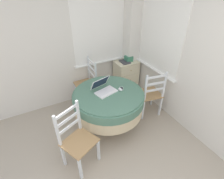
# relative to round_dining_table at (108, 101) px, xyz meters

# --- Properties ---
(corner_room_shell) EXTENTS (4.09, 4.54, 2.55)m
(corner_room_shell) POSITION_rel_round_dining_table_xyz_m (0.38, 0.09, 0.71)
(corner_room_shell) COLOR silver
(corner_room_shell) RESTS_ON ground_plane
(round_dining_table) EXTENTS (1.20, 1.20, 0.73)m
(round_dining_table) POSITION_rel_round_dining_table_xyz_m (0.00, 0.00, 0.00)
(round_dining_table) COLOR #4C3D2D
(round_dining_table) RESTS_ON ground_plane
(laptop) EXTENTS (0.41, 0.39, 0.21)m
(laptop) POSITION_rel_round_dining_table_xyz_m (-0.04, 0.08, 0.21)
(laptop) COLOR white
(laptop) RESTS_ON round_dining_table
(computer_mouse) EXTENTS (0.06, 0.09, 0.04)m
(computer_mouse) POSITION_rel_round_dining_table_xyz_m (0.21, -0.03, 0.19)
(computer_mouse) COLOR white
(computer_mouse) RESTS_ON round_dining_table
(cell_phone) EXTENTS (0.10, 0.12, 0.01)m
(cell_phone) POSITION_rel_round_dining_table_xyz_m (0.25, 0.00, 0.17)
(cell_phone) COLOR #B2B7BC
(cell_phone) RESTS_ON round_dining_table
(dining_chair_near_back_window) EXTENTS (0.40, 0.43, 0.97)m
(dining_chair_near_back_window) POSITION_rel_round_dining_table_xyz_m (-0.05, 0.86, -0.11)
(dining_chair_near_back_window) COLOR #A87F51
(dining_chair_near_back_window) RESTS_ON ground_plane
(dining_chair_near_right_window) EXTENTS (0.49, 0.47, 0.97)m
(dining_chair_near_right_window) POSITION_rel_round_dining_table_xyz_m (0.85, -0.07, -0.11)
(dining_chair_near_right_window) COLOR #A87F51
(dining_chair_near_right_window) RESTS_ON ground_plane
(dining_chair_camera_near) EXTENTS (0.55, 0.54, 0.97)m
(dining_chair_camera_near) POSITION_rel_round_dining_table_xyz_m (-0.73, -0.45, -0.11)
(dining_chair_camera_near) COLOR #A87F51
(dining_chair_camera_near) RESTS_ON ground_plane
(corner_cabinet) EXTENTS (0.53, 0.40, 0.74)m
(corner_cabinet) POSITION_rel_round_dining_table_xyz_m (0.91, 0.87, -0.20)
(corner_cabinet) COLOR beige
(corner_cabinet) RESTS_ON ground_plane
(storage_box) EXTENTS (0.15, 0.14, 0.12)m
(storage_box) POSITION_rel_round_dining_table_xyz_m (0.95, 0.87, 0.23)
(storage_box) COLOR #387A5B
(storage_box) RESTS_ON corner_cabinet
(book_on_cabinet) EXTENTS (0.17, 0.24, 0.02)m
(book_on_cabinet) POSITION_rel_round_dining_table_xyz_m (0.85, 0.85, 0.19)
(book_on_cabinet) COLOR #3F3F44
(book_on_cabinet) RESTS_ON corner_cabinet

